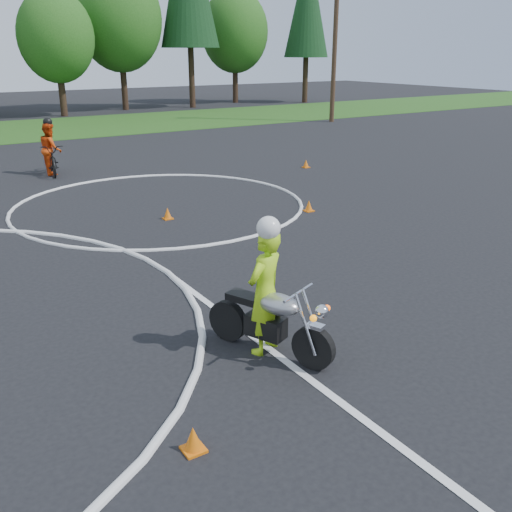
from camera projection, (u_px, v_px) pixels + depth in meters
primary_motorcycle at (271, 320)px, 8.02m from camera, size 1.00×1.96×1.09m
rider_primary_grp at (265, 288)px, 7.96m from camera, size 0.79×0.67×2.03m
rider_second_grp at (51, 155)px, 19.87m from camera, size 1.01×2.13×1.97m
traffic_cones at (134, 270)px, 10.92m from camera, size 17.90×13.92×0.30m
treeline at (89, 11)px, 38.42m from camera, size 38.20×8.10×14.52m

